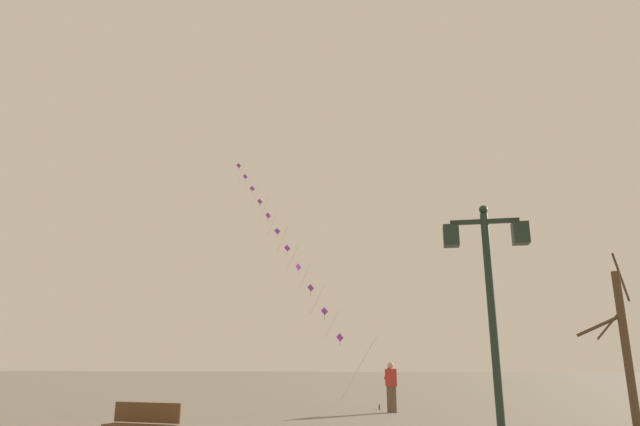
{
  "coord_description": "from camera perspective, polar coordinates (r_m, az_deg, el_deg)",
  "views": [
    {
      "loc": [
        0.5,
        -2.66,
        1.71
      ],
      "look_at": [
        -3.91,
        22.14,
        8.64
      ],
      "focal_mm": 30.49,
      "sensor_mm": 36.0,
      "label": 1
    }
  ],
  "objects": [
    {
      "name": "kite_flyer",
      "position": [
        20.42,
        7.47,
        -17.53
      ],
      "size": [
        0.5,
        0.58,
        1.71
      ],
      "rotation": [
        0.0,
        0.0,
        2.22
      ],
      "color": "brown",
      "rests_on": "ground_plane"
    },
    {
      "name": "ground_plane",
      "position": [
        22.73,
        9.34,
        -19.51
      ],
      "size": [
        160.0,
        160.0,
        0.0
      ],
      "primitive_type": "plane",
      "color": "#756B5B"
    },
    {
      "name": "twin_lantern_lamp_post",
      "position": [
        10.31,
        17.32,
        -6.62
      ],
      "size": [
        1.52,
        0.28,
        4.54
      ],
      "color": "#1E2D23",
      "rests_on": "ground_plane"
    },
    {
      "name": "park_bench",
      "position": [
        12.59,
        -18.17,
        -20.42
      ],
      "size": [
        1.65,
        0.66,
        0.89
      ],
      "rotation": [
        0.0,
        0.0,
        -0.14
      ],
      "color": "brown",
      "rests_on": "ground_plane"
    },
    {
      "name": "bare_tree",
      "position": [
        16.63,
        29.33,
        -12.03
      ],
      "size": [
        1.71,
        0.97,
        4.59
      ],
      "color": "#4C3826",
      "rests_on": "ground_plane"
    },
    {
      "name": "kite_train",
      "position": [
        29.76,
        -3.75,
        -3.22
      ],
      "size": [
        10.5,
        12.77,
        15.19
      ],
      "color": "brown",
      "rests_on": "ground_plane"
    }
  ]
}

